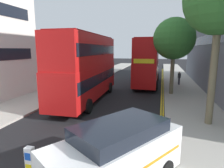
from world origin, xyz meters
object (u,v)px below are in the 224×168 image
(double_decker_bus_away, at_px, (87,66))
(keep_left_bollard, at_px, (30,164))
(taxi_minivan, at_px, (115,156))
(pedestrian_far, at_px, (179,78))
(double_decker_bus_oncoming, at_px, (148,61))

(double_decker_bus_away, bearing_deg, keep_left_bollard, -78.47)
(double_decker_bus_away, distance_m, taxi_minivan, 11.10)
(keep_left_bollard, xyz_separation_m, taxi_minivan, (2.84, 0.46, 0.46))
(pedestrian_far, bearing_deg, double_decker_bus_oncoming, -177.25)
(double_decker_bus_away, height_order, taxi_minivan, double_decker_bus_away)
(pedestrian_far, bearing_deg, taxi_minivan, -100.28)
(keep_left_bollard, xyz_separation_m, double_decker_bus_oncoming, (2.38, 19.14, 2.42))
(double_decker_bus_away, height_order, double_decker_bus_oncoming, same)
(keep_left_bollard, relative_size, taxi_minivan, 0.22)
(double_decker_bus_away, distance_m, pedestrian_far, 12.52)
(double_decker_bus_away, bearing_deg, double_decker_bus_oncoming, 63.43)
(keep_left_bollard, relative_size, pedestrian_far, 0.69)
(taxi_minivan, bearing_deg, pedestrian_far, 79.72)
(taxi_minivan, bearing_deg, double_decker_bus_oncoming, 91.42)
(double_decker_bus_oncoming, relative_size, pedestrian_far, 6.68)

